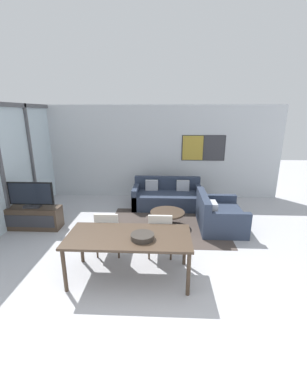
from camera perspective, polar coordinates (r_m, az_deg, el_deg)
The scene contains 12 objects.
ground_plane at distance 3.73m, azimuth -2.90°, elevation -26.61°, with size 24.00×24.00×0.00m, color #B2B2B7.
wall_back at distance 8.00m, azimuth 0.81°, elevation 8.81°, with size 7.58×0.09×2.80m.
area_rug at distance 6.16m, azimuth 3.06°, elevation -7.48°, with size 2.76×2.18×0.01m.
tv_console at distance 6.56m, azimuth -24.99°, elevation -5.19°, with size 1.22×0.44×0.51m.
television at distance 6.39m, azimuth -25.60°, elevation -0.63°, with size 1.03×0.20×0.60m.
sofa_main at distance 7.35m, azimuth 3.05°, elevation -1.11°, with size 1.91×0.99×0.79m.
sofa_side at distance 6.18m, azimuth 13.93°, elevation -5.28°, with size 0.99×1.35×0.79m.
coffee_table at distance 6.06m, azimuth 3.10°, elevation -5.19°, with size 0.81×0.81×0.36m.
dining_table at distance 4.11m, azimuth -5.49°, elevation -10.41°, with size 1.94×0.92×0.75m.
dining_chair_left at distance 4.87m, azimuth -9.98°, elevation -8.32°, with size 0.46×0.46×0.87m.
dining_chair_centre at distance 4.74m, azimuth 1.50°, elevation -8.74°, with size 0.46×0.46×0.87m.
fruit_bowl at distance 3.94m, azimuth -2.48°, elevation -9.80°, with size 0.36×0.36×0.08m.
Camera 1 is at (0.29, -2.67, 2.59)m, focal length 24.00 mm.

